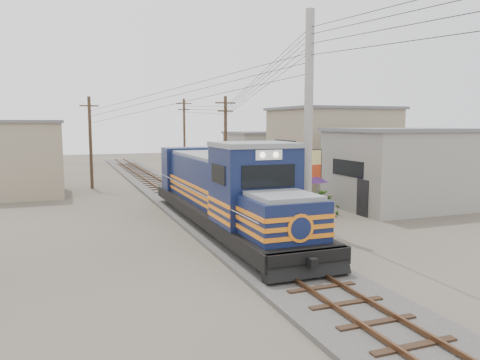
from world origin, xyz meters
name	(u,v)px	position (x,y,z in m)	size (l,w,h in m)	color
ground	(232,235)	(0.00, 0.00, 0.00)	(120.00, 120.00, 0.00)	#473F35
ballast	(180,199)	(0.00, 10.00, 0.08)	(3.60, 70.00, 0.16)	#595651
track	(180,197)	(0.00, 10.00, 0.26)	(1.15, 70.00, 0.12)	#51331E
locomotive	(223,192)	(0.00, 1.21, 1.78)	(3.05, 16.60, 4.11)	black
utility_pole_main	(308,123)	(3.50, -0.50, 5.00)	(0.40, 0.40, 10.00)	#9E9B93
wooden_pole_mid	(226,141)	(4.50, 14.00, 3.68)	(1.60, 0.24, 7.00)	#4C3826
wooden_pole_far	(184,134)	(4.80, 28.00, 3.93)	(1.60, 0.24, 7.50)	#4C3826
wooden_pole_left	(90,141)	(-5.00, 18.00, 3.68)	(1.60, 0.24, 7.00)	#4C3826
power_lines	(182,80)	(-0.14, 8.49, 7.56)	(9.65, 19.00, 3.30)	black
shophouse_front	(398,168)	(11.50, 3.00, 2.36)	(7.35, 6.30, 4.70)	gray
shophouse_mid	(332,148)	(12.50, 12.00, 3.11)	(8.40, 7.35, 6.20)	gray
shophouse_back	(262,153)	(11.00, 22.00, 2.11)	(6.30, 6.30, 4.20)	gray
shophouse_left	(16,158)	(-10.00, 16.00, 2.61)	(6.30, 6.30, 5.20)	gray
billboard	(304,167)	(5.23, 2.96, 2.64)	(2.30, 0.51, 3.58)	#99999E
market_umbrella	(310,177)	(5.87, 3.44, 2.00)	(2.32, 2.32, 2.28)	black
vendor	(299,188)	(7.04, 7.01, 0.89)	(0.65, 0.43, 1.78)	black
plant_nursery	(300,204)	(5.28, 3.48, 0.50)	(3.41, 3.36, 1.14)	#2C5819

